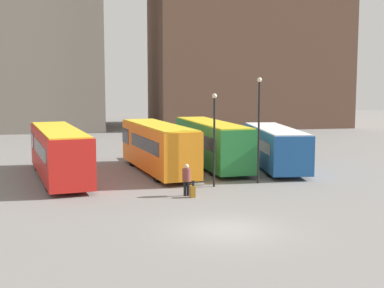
{
  "coord_description": "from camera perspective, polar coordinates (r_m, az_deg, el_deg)",
  "views": [
    {
      "loc": [
        -5.61,
        -21.07,
        6.23
      ],
      "look_at": [
        0.89,
        11.87,
        2.2
      ],
      "focal_mm": 50.0,
      "sensor_mm": 36.0,
      "label": 1
    }
  ],
  "objects": [
    {
      "name": "ground_plane",
      "position": [
        22.68,
        3.64,
        -9.11
      ],
      "size": [
        160.0,
        160.0,
        0.0
      ],
      "primitive_type": "plane",
      "color": "slate"
    },
    {
      "name": "building_block_right",
      "position": [
        75.51,
        5.68,
        14.03
      ],
      "size": [
        25.03,
        16.45,
        31.43
      ],
      "color": "brown",
      "rests_on": "ground_plane"
    },
    {
      "name": "bus_0",
      "position": [
        34.85,
        -14.03,
        -0.76
      ],
      "size": [
        4.48,
        12.18,
        3.2
      ],
      "rotation": [
        0.0,
        0.0,
        1.74
      ],
      "color": "red",
      "rests_on": "ground_plane"
    },
    {
      "name": "bus_1",
      "position": [
        36.2,
        -3.7,
        -0.23
      ],
      "size": [
        4.06,
        11.1,
        3.28
      ],
      "rotation": [
        0.0,
        0.0,
        1.72
      ],
      "color": "orange",
      "rests_on": "ground_plane"
    },
    {
      "name": "bus_2",
      "position": [
        38.51,
        2.01,
        0.19
      ],
      "size": [
        3.3,
        11.63,
        3.25
      ],
      "rotation": [
        0.0,
        0.0,
        1.65
      ],
      "color": "#237A38",
      "rests_on": "ground_plane"
    },
    {
      "name": "bus_3",
      "position": [
        38.29,
        8.78,
        -0.23
      ],
      "size": [
        3.71,
        10.42,
        2.87
      ],
      "rotation": [
        0.0,
        0.0,
        1.46
      ],
      "color": "#1E56A3",
      "rests_on": "ground_plane"
    },
    {
      "name": "traveler",
      "position": [
        28.85,
        -0.59,
        -3.52
      ],
      "size": [
        0.46,
        0.46,
        1.75
      ],
      "rotation": [
        0.0,
        0.0,
        1.56
      ],
      "color": "black",
      "rests_on": "ground_plane"
    },
    {
      "name": "suitcase",
      "position": [
        28.6,
        0.06,
        -5.07
      ],
      "size": [
        0.27,
        0.34,
        0.93
      ],
      "rotation": [
        0.0,
        0.0,
        1.56
      ],
      "color": "#B27A1E",
      "rests_on": "ground_plane"
    },
    {
      "name": "lamp_post_0",
      "position": [
        32.28,
        7.14,
        2.31
      ],
      "size": [
        0.28,
        0.28,
        6.38
      ],
      "color": "black",
      "rests_on": "ground_plane"
    },
    {
      "name": "lamp_post_1",
      "position": [
        31.03,
        2.39,
        1.29
      ],
      "size": [
        0.28,
        0.28,
        5.46
      ],
      "color": "black",
      "rests_on": "ground_plane"
    }
  ]
}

